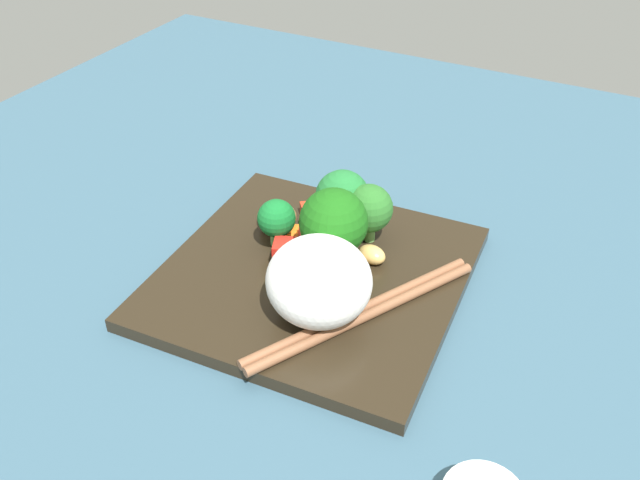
{
  "coord_description": "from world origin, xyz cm",
  "views": [
    {
      "loc": [
        -41.39,
        -22.21,
        39.23
      ],
      "look_at": [
        1.91,
        0.34,
        3.28
      ],
      "focal_mm": 38.17,
      "sensor_mm": 36.0,
      "label": 1
    }
  ],
  "objects": [
    {
      "name": "chicken_piece_2",
      "position": [
        4.28,
        6.18,
        2.57
      ],
      "size": [
        4.61,
        4.8,
        2.58
      ],
      "primitive_type": "ellipsoid",
      "rotation": [
        0.0,
        0.0,
        4.38
      ],
      "color": "tan",
      "rests_on": "square_plate"
    },
    {
      "name": "broccoli_floret_0",
      "position": [
        3.9,
        -0.36,
        4.34
      ],
      "size": [
        3.9,
        3.9,
        5.35
      ],
      "color": "#609A3A",
      "rests_on": "square_plate"
    },
    {
      "name": "carrot_slice_1",
      "position": [
        -1.95,
        0.92,
        1.63
      ],
      "size": [
        3.26,
        3.26,
        0.69
      ],
      "primitive_type": "cylinder",
      "rotation": [
        0.0,
        0.0,
        4.86
      ],
      "color": "orange",
      "rests_on": "square_plate"
    },
    {
      "name": "chopstick_pair",
      "position": [
        -3.39,
        -6.41,
        1.7
      ],
      "size": [
        20.39,
        12.31,
        0.85
      ],
      "rotation": [
        0.0,
        0.0,
        5.78
      ],
      "color": "brown",
      "rests_on": "square_plate"
    },
    {
      "name": "pepper_chunk_3",
      "position": [
        7.45,
        4.0,
        1.92
      ],
      "size": [
        3.06,
        3.08,
        1.27
      ],
      "primitive_type": "cube",
      "rotation": [
        0.0,
        0.0,
        0.69
      ],
      "color": "red",
      "rests_on": "square_plate"
    },
    {
      "name": "ground_plane",
      "position": [
        0.0,
        0.0,
        -1.0
      ],
      "size": [
        110.0,
        110.0,
        2.0
      ],
      "primitive_type": "cube",
      "color": "#315061"
    },
    {
      "name": "pepper_chunk_2",
      "position": [
        3.5,
        1.97,
        2.05
      ],
      "size": [
        2.88,
        3.15,
        1.54
      ],
      "primitive_type": "cube",
      "rotation": [
        0.0,
        0.0,
        5.18
      ],
      "color": "red",
      "rests_on": "square_plate"
    },
    {
      "name": "chicken_piece_0",
      "position": [
        8.32,
        2.19,
        2.45
      ],
      "size": [
        4.83,
        4.67,
        2.33
      ],
      "primitive_type": "ellipsoid",
      "rotation": [
        0.0,
        0.0,
        0.61
      ],
      "color": "#B48043",
      "rests_on": "square_plate"
    },
    {
      "name": "broccoli_floret_3",
      "position": [
        6.38,
        -2.33,
        4.78
      ],
      "size": [
        4.5,
        4.5,
        5.89
      ],
      "color": "#6AAD53",
      "rests_on": "square_plate"
    },
    {
      "name": "chicken_piece_1",
      "position": [
        3.56,
        -4.06,
        2.09
      ],
      "size": [
        2.4,
        2.97,
        1.63
      ],
      "primitive_type": "ellipsoid",
      "rotation": [
        0.0,
        0.0,
        1.35
      ],
      "color": "#DAAC5C",
      "rests_on": "square_plate"
    },
    {
      "name": "square_plate",
      "position": [
        0.0,
        0.0,
        0.64
      ],
      "size": [
        27.02,
        27.02,
        1.28
      ],
      "primitive_type": "cube",
      "rotation": [
        0.0,
        0.0,
        0.06
      ],
      "color": "black",
      "rests_on": "ground_plane"
    },
    {
      "name": "broccoli_floret_2",
      "position": [
        1.16,
        -1.34,
        6.11
      ],
      "size": [
        5.95,
        5.95,
        7.94
      ],
      "color": "#7CC04F",
      "rests_on": "square_plate"
    },
    {
      "name": "broccoli_floret_1",
      "position": [
        6.8,
        0.55,
        4.93
      ],
      "size": [
        5.11,
        5.11,
        6.3
      ],
      "color": "#63984A",
      "rests_on": "square_plate"
    },
    {
      "name": "rice_mound",
      "position": [
        -4.82,
        -3.07,
        4.8
      ],
      "size": [
        11.11,
        11.2,
        7.04
      ],
      "primitive_type": "ellipsoid",
      "rotation": [
        0.0,
        0.0,
        1.17
      ],
      "color": "white",
      "rests_on": "square_plate"
    },
    {
      "name": "pepper_chunk_0",
      "position": [
        0.07,
        2.34,
        2.4
      ],
      "size": [
        3.03,
        3.52,
        2.24
      ],
      "primitive_type": "cube",
      "rotation": [
        0.0,
        0.0,
        5.09
      ],
      "color": "red",
      "rests_on": "square_plate"
    },
    {
      "name": "pepper_chunk_1",
      "position": [
        5.42,
        3.03,
        1.95
      ],
      "size": [
        2.83,
        2.82,
        1.34
      ],
      "primitive_type": "cube",
      "rotation": [
        0.0,
        0.0,
        3.88
      ],
      "color": "red",
      "rests_on": "square_plate"
    },
    {
      "name": "carrot_slice_2",
      "position": [
        1.7,
        -3.0,
        1.64
      ],
      "size": [
        2.61,
        2.61,
        0.73
      ],
      "primitive_type": "cylinder",
      "rotation": [
        0.0,
        0.0,
        0.26
      ],
      "color": "orange",
      "rests_on": "square_plate"
    },
    {
      "name": "carrot_slice_0",
      "position": [
        3.65,
        4.02,
        1.49
      ],
      "size": [
        4.19,
        4.19,
        0.41
      ],
      "primitive_type": "cylinder",
      "rotation": [
        0.0,
        0.0,
        4.19
      ],
      "color": "orange",
      "rests_on": "square_plate"
    },
    {
      "name": "broccoli_floret_4",
      "position": [
        1.71,
        4.68,
        4.31
      ],
      "size": [
        3.51,
        3.51,
        4.88
      ],
      "color": "#6AA352",
      "rests_on": "square_plate"
    }
  ]
}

